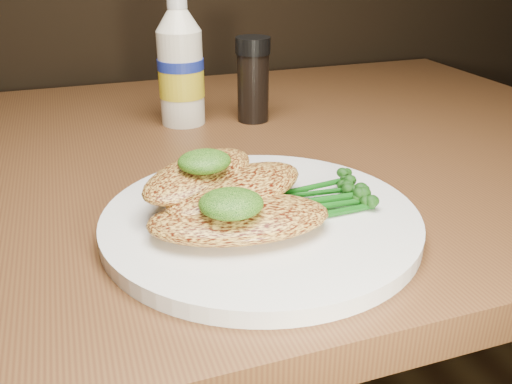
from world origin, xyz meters
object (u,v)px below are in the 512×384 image
object	(u,v)px
dining_table	(225,366)
mayo_bottle	(180,60)
pepper_grinder	(253,80)
plate	(261,220)

from	to	relation	value
dining_table	mayo_bottle	size ratio (longest dim) A/B	6.42
pepper_grinder	mayo_bottle	bearing A→B (deg)	167.50
mayo_bottle	pepper_grinder	size ratio (longest dim) A/B	1.52
plate	mayo_bottle	bearing A→B (deg)	90.00
dining_table	pepper_grinder	bearing A→B (deg)	49.54
mayo_bottle	plate	bearing A→B (deg)	-90.00
dining_table	plate	world-z (taller)	plate
dining_table	mayo_bottle	distance (m)	0.48
dining_table	pepper_grinder	xyz separation A→B (m)	(0.08, 0.10, 0.44)
dining_table	pepper_grinder	distance (m)	0.45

